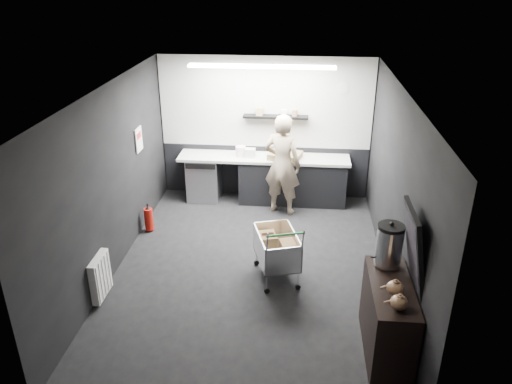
{
  "coord_description": "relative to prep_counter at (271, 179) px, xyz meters",
  "views": [
    {
      "loc": [
        0.67,
        -6.3,
        4.18
      ],
      "look_at": [
        0.04,
        0.4,
        1.1
      ],
      "focal_mm": 35.0,
      "sensor_mm": 36.0,
      "label": 1
    }
  ],
  "objects": [
    {
      "name": "wall_clock",
      "position": [
        1.26,
        0.3,
        1.69
      ],
      "size": [
        0.2,
        0.03,
        0.2
      ],
      "primitive_type": "cylinder",
      "rotation": [
        1.57,
        0.0,
        0.0
      ],
      "color": "silver",
      "rests_on": "wall_back"
    },
    {
      "name": "cardboard_box",
      "position": [
        0.27,
        -0.05,
        0.5
      ],
      "size": [
        0.66,
        0.56,
        0.11
      ],
      "primitive_type": "cube",
      "rotation": [
        0.0,
        0.0,
        -0.25
      ],
      "color": "olive",
      "rests_on": "prep_counter"
    },
    {
      "name": "white_container",
      "position": [
        -0.39,
        -0.05,
        0.53
      ],
      "size": [
        0.19,
        0.15,
        0.17
      ],
      "primitive_type": "cube",
      "rotation": [
        0.0,
        0.0,
        -0.04
      ],
      "color": "silver",
      "rests_on": "prep_counter"
    },
    {
      "name": "kitchen_wall_panel",
      "position": [
        -0.14,
        0.31,
        1.39
      ],
      "size": [
        3.95,
        0.02,
        1.7
      ],
      "primitive_type": "cube",
      "color": "beige",
      "rests_on": "wall_back"
    },
    {
      "name": "pink_tub",
      "position": [
        -0.57,
        0.0,
        0.54
      ],
      "size": [
        0.19,
        0.19,
        0.19
      ],
      "primitive_type": "cylinder",
      "color": "white",
      "rests_on": "prep_counter"
    },
    {
      "name": "ceiling_strip",
      "position": [
        -0.14,
        -0.57,
        2.21
      ],
      "size": [
        2.4,
        0.2,
        0.04
      ],
      "primitive_type": "cube",
      "color": "white",
      "rests_on": "ceiling"
    },
    {
      "name": "prep_counter",
      "position": [
        0.0,
        0.0,
        0.0
      ],
      "size": [
        3.2,
        0.61,
        0.9
      ],
      "color": "black",
      "rests_on": "floor"
    },
    {
      "name": "wall_left",
      "position": [
        -2.14,
        -2.42,
        0.89
      ],
      "size": [
        0.0,
        5.5,
        5.5
      ],
      "primitive_type": "plane",
      "rotation": [
        1.57,
        0.0,
        1.57
      ],
      "color": "black",
      "rests_on": "floor"
    },
    {
      "name": "dado_panel",
      "position": [
        -0.14,
        0.31,
        0.04
      ],
      "size": [
        3.95,
        0.02,
        1.0
      ],
      "primitive_type": "cube",
      "color": "black",
      "rests_on": "wall_back"
    },
    {
      "name": "radiator",
      "position": [
        -2.08,
        -3.32,
        -0.11
      ],
      "size": [
        0.1,
        0.5,
        0.6
      ],
      "primitive_type": "cube",
      "color": "silver",
      "rests_on": "wall_left"
    },
    {
      "name": "shopping_cart",
      "position": [
        0.26,
        -2.58,
        0.0
      ],
      "size": [
        0.76,
        1.03,
        0.97
      ],
      "color": "silver",
      "rests_on": "floor"
    },
    {
      "name": "ceiling",
      "position": [
        -0.14,
        -2.42,
        2.24
      ],
      "size": [
        5.5,
        5.5,
        0.0
      ],
      "primitive_type": "plane",
      "rotation": [
        3.14,
        0.0,
        0.0
      ],
      "color": "silver",
      "rests_on": "wall_back"
    },
    {
      "name": "wall_front",
      "position": [
        -0.14,
        -5.17,
        0.89
      ],
      "size": [
        5.5,
        0.0,
        5.5
      ],
      "primitive_type": "plane",
      "rotation": [
        -1.57,
        0.0,
        0.0
      ],
      "color": "black",
      "rests_on": "floor"
    },
    {
      "name": "person",
      "position": [
        0.23,
        -0.45,
        0.47
      ],
      "size": [
        0.78,
        0.63,
        1.86
      ],
      "primitive_type": "imported",
      "rotation": [
        0.0,
        0.0,
        2.82
      ],
      "color": "beige",
      "rests_on": "floor"
    },
    {
      "name": "sideboard",
      "position": [
        1.62,
        -3.97,
        0.13
      ],
      "size": [
        0.53,
        1.24,
        1.85
      ],
      "color": "black",
      "rests_on": "floor"
    },
    {
      "name": "floor",
      "position": [
        -0.14,
        -2.42,
        -0.46
      ],
      "size": [
        5.5,
        5.5,
        0.0
      ],
      "primitive_type": "plane",
      "color": "black",
      "rests_on": "ground"
    },
    {
      "name": "poster",
      "position": [
        -2.12,
        -1.12,
        1.09
      ],
      "size": [
        0.02,
        0.3,
        0.4
      ],
      "primitive_type": "cube",
      "color": "white",
      "rests_on": "wall_left"
    },
    {
      "name": "fire_extinguisher",
      "position": [
        -1.99,
        -1.4,
        -0.22
      ],
      "size": [
        0.15,
        0.15,
        0.49
      ],
      "color": "#B0150B",
      "rests_on": "floor"
    },
    {
      "name": "wall_right",
      "position": [
        1.86,
        -2.42,
        0.89
      ],
      "size": [
        0.0,
        5.5,
        5.5
      ],
      "primitive_type": "plane",
      "rotation": [
        1.57,
        0.0,
        -1.57
      ],
      "color": "black",
      "rests_on": "floor"
    },
    {
      "name": "floating_shelf",
      "position": [
        0.06,
        0.2,
        1.16
      ],
      "size": [
        1.2,
        0.22,
        0.04
      ],
      "primitive_type": "cube",
      "color": "black",
      "rests_on": "wall_back"
    },
    {
      "name": "poster_red_band",
      "position": [
        -2.11,
        -1.12,
        1.16
      ],
      "size": [
        0.02,
        0.22,
        0.1
      ],
      "primitive_type": "cube",
      "color": "red",
      "rests_on": "poster"
    },
    {
      "name": "wall_back",
      "position": [
        -0.14,
        0.33,
        0.89
      ],
      "size": [
        5.5,
        0.0,
        5.5
      ],
      "primitive_type": "plane",
      "rotation": [
        1.57,
        0.0,
        0.0
      ],
      "color": "black",
      "rests_on": "floor"
    }
  ]
}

